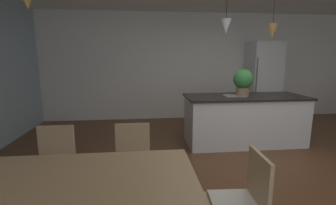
{
  "coord_description": "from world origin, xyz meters",
  "views": [
    {
      "loc": [
        -1.52,
        -2.9,
        1.58
      ],
      "look_at": [
        -1.18,
        0.27,
        0.98
      ],
      "focal_mm": 25.37,
      "sensor_mm": 36.0,
      "label": 1
    }
  ],
  "objects_px": {
    "refrigerator": "(263,81)",
    "potted_plant_on_island": "(243,81)",
    "chair_far_right": "(132,162)",
    "chair_kitchen_end": "(241,202)",
    "dining_table": "(69,188)",
    "chair_far_left": "(53,166)",
    "kitchen_island": "(244,119)"
  },
  "relations": [
    {
      "from": "chair_far_right",
      "to": "chair_kitchen_end",
      "type": "relative_size",
      "value": 1.0
    },
    {
      "from": "chair_far_left",
      "to": "refrigerator",
      "type": "distance_m",
      "value": 5.23
    },
    {
      "from": "potted_plant_on_island",
      "to": "dining_table",
      "type": "bearing_deg",
      "value": -133.15
    },
    {
      "from": "chair_kitchen_end",
      "to": "kitchen_island",
      "type": "distance_m",
      "value": 2.73
    },
    {
      "from": "chair_far_right",
      "to": "chair_kitchen_end",
      "type": "distance_m",
      "value": 1.2
    },
    {
      "from": "dining_table",
      "to": "chair_far_right",
      "type": "bearing_deg",
      "value": 63.43
    },
    {
      "from": "chair_far_right",
      "to": "refrigerator",
      "type": "height_order",
      "value": "refrigerator"
    },
    {
      "from": "chair_far_right",
      "to": "chair_kitchen_end",
      "type": "bearing_deg",
      "value": -43.43
    },
    {
      "from": "chair_kitchen_end",
      "to": "kitchen_island",
      "type": "xyz_separation_m",
      "value": [
        1.12,
        2.5,
        -0.01
      ]
    },
    {
      "from": "kitchen_island",
      "to": "refrigerator",
      "type": "relative_size",
      "value": 1.1
    },
    {
      "from": "dining_table",
      "to": "chair_far_left",
      "type": "bearing_deg",
      "value": 116.43
    },
    {
      "from": "dining_table",
      "to": "chair_kitchen_end",
      "type": "xyz_separation_m",
      "value": [
        1.28,
        -0.0,
        -0.2
      ]
    },
    {
      "from": "chair_far_right",
      "to": "potted_plant_on_island",
      "type": "height_order",
      "value": "potted_plant_on_island"
    },
    {
      "from": "chair_far_left",
      "to": "kitchen_island",
      "type": "xyz_separation_m",
      "value": [
        2.8,
        1.67,
        -0.01
      ]
    },
    {
      "from": "kitchen_island",
      "to": "refrigerator",
      "type": "distance_m",
      "value": 2.12
    },
    {
      "from": "refrigerator",
      "to": "potted_plant_on_island",
      "type": "relative_size",
      "value": 4.11
    },
    {
      "from": "dining_table",
      "to": "refrigerator",
      "type": "xyz_separation_m",
      "value": [
        3.59,
        4.16,
        0.31
      ]
    },
    {
      "from": "chair_far_right",
      "to": "refrigerator",
      "type": "relative_size",
      "value": 0.44
    },
    {
      "from": "dining_table",
      "to": "potted_plant_on_island",
      "type": "distance_m",
      "value": 3.45
    },
    {
      "from": "dining_table",
      "to": "refrigerator",
      "type": "relative_size",
      "value": 0.92
    },
    {
      "from": "kitchen_island",
      "to": "potted_plant_on_island",
      "type": "distance_m",
      "value": 0.71
    },
    {
      "from": "chair_kitchen_end",
      "to": "kitchen_island",
      "type": "relative_size",
      "value": 0.4
    },
    {
      "from": "refrigerator",
      "to": "chair_far_left",
      "type": "bearing_deg",
      "value": -140.1
    },
    {
      "from": "chair_kitchen_end",
      "to": "kitchen_island",
      "type": "bearing_deg",
      "value": 65.91
    },
    {
      "from": "dining_table",
      "to": "potted_plant_on_island",
      "type": "bearing_deg",
      "value": 46.85
    },
    {
      "from": "kitchen_island",
      "to": "chair_far_right",
      "type": "bearing_deg",
      "value": -139.86
    },
    {
      "from": "refrigerator",
      "to": "potted_plant_on_island",
      "type": "distance_m",
      "value": 2.09
    },
    {
      "from": "dining_table",
      "to": "kitchen_island",
      "type": "relative_size",
      "value": 0.84
    },
    {
      "from": "chair_far_right",
      "to": "kitchen_island",
      "type": "height_order",
      "value": "kitchen_island"
    },
    {
      "from": "refrigerator",
      "to": "potted_plant_on_island",
      "type": "height_order",
      "value": "refrigerator"
    },
    {
      "from": "dining_table",
      "to": "chair_far_right",
      "type": "relative_size",
      "value": 2.09
    },
    {
      "from": "chair_kitchen_end",
      "to": "chair_far_right",
      "type": "bearing_deg",
      "value": 136.57
    }
  ]
}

